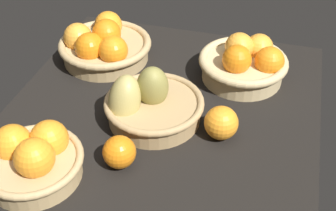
{
  "coord_description": "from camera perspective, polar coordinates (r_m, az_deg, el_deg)",
  "views": [
    {
      "loc": [
        -74.43,
        -23.46,
        69.41
      ],
      "look_at": [
        0.57,
        -2.26,
        7.0
      ],
      "focal_mm": 47.74,
      "sensor_mm": 36.0,
      "label": 1
    }
  ],
  "objects": [
    {
      "name": "basket_far_left",
      "position": [
        0.91,
        -16.86,
        -6.42
      ],
      "size": [
        20.03,
        20.03,
        10.71
      ],
      "color": "tan",
      "rests_on": "market_tray"
    },
    {
      "name": "market_tray",
      "position": [
        1.03,
        -1.29,
        -2.36
      ],
      "size": [
        84.0,
        72.0,
        3.0
      ],
      "primitive_type": "cube",
      "color": "black",
      "rests_on": "ground"
    },
    {
      "name": "basket_center_pears",
      "position": [
        1.0,
        -2.41,
        0.13
      ],
      "size": [
        22.55,
        22.55,
        14.87
      ],
      "color": "tan",
      "rests_on": "market_tray"
    },
    {
      "name": "basket_far_right",
      "position": [
        1.22,
        -8.28,
        7.68
      ],
      "size": [
        24.88,
        24.88,
        11.7
      ],
      "color": "tan",
      "rests_on": "market_tray"
    },
    {
      "name": "loose_orange_front_gap",
      "position": [
        0.96,
        6.81,
        -2.21
      ],
      "size": [
        7.44,
        7.44,
        7.44
      ],
      "primitive_type": "sphere",
      "color": "orange",
      "rests_on": "market_tray"
    },
    {
      "name": "basket_near_right",
      "position": [
        1.15,
        9.84,
        5.44
      ],
      "size": [
        22.48,
        22.48,
        11.22
      ],
      "color": "tan",
      "rests_on": "market_tray"
    },
    {
      "name": "loose_orange_back_gap",
      "position": [
        0.9,
        -6.23,
        -5.93
      ],
      "size": [
        6.81,
        6.81,
        6.81
      ],
      "primitive_type": "sphere",
      "color": "orange",
      "rests_on": "market_tray"
    }
  ]
}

